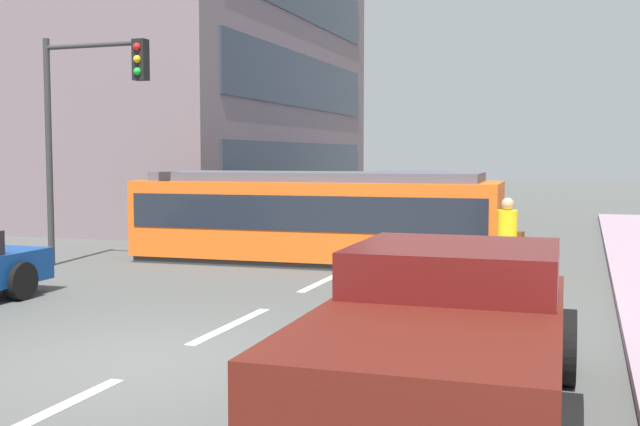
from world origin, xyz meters
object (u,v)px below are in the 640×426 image
traffic_light_mast (86,107)px  pickup_truck_parked (447,334)px  city_bus (393,198)px  parked_sedan_mid (228,217)px  streetcar_tram (316,216)px  pedestrian_crossing (507,239)px

traffic_light_mast → pickup_truck_parked: bearing=-38.3°
city_bus → pickup_truck_parked: bearing=-74.7°
city_bus → parked_sedan_mid: city_bus is taller
streetcar_tram → pickup_truck_parked: 10.46m
city_bus → streetcar_tram: bearing=-90.2°
parked_sedan_mid → pickup_truck_parked: bearing=-57.0°
pickup_truck_parked → traffic_light_mast: bearing=141.7°
city_bus → pedestrian_crossing: bearing=-65.5°
streetcar_tram → city_bus: streetcar_tram is taller
streetcar_tram → city_bus: size_ratio=1.48×
pedestrian_crossing → city_bus: bearing=114.5°
city_bus → parked_sedan_mid: size_ratio=1.31×
streetcar_tram → pickup_truck_parked: bearing=-64.2°
parked_sedan_mid → traffic_light_mast: traffic_light_mast is taller
parked_sedan_mid → traffic_light_mast: 6.94m
pickup_truck_parked → pedestrian_crossing: bearing=91.0°
traffic_light_mast → city_bus: bearing=65.5°
streetcar_tram → traffic_light_mast: size_ratio=1.67×
city_bus → traffic_light_mast: (-4.37, -9.58, 2.37)m
city_bus → traffic_light_mast: bearing=-114.5°
pickup_truck_parked → city_bus: bearing=105.3°
streetcar_tram → parked_sedan_mid: bearing=136.2°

